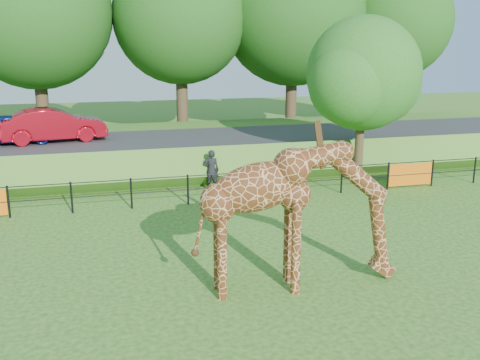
{
  "coord_description": "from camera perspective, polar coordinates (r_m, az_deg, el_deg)",
  "views": [
    {
      "loc": [
        -2.91,
        -10.34,
        5.63
      ],
      "look_at": [
        0.72,
        3.39,
        2.0
      ],
      "focal_mm": 40.0,
      "sensor_mm": 36.0,
      "label": 1
    }
  ],
  "objects": [
    {
      "name": "ground",
      "position": [
        12.13,
        0.83,
        -13.32
      ],
      "size": [
        90.0,
        90.0,
        0.0
      ],
      "primitive_type": "plane",
      "color": "#265515",
      "rests_on": "ground"
    },
    {
      "name": "perimeter_fence",
      "position": [
        19.25,
        -5.58,
        -1.03
      ],
      "size": [
        28.07,
        0.1,
        1.1
      ],
      "primitive_type": null,
      "color": "black",
      "rests_on": "ground"
    },
    {
      "name": "visitor",
      "position": [
        21.09,
        -3.06,
        1.08
      ],
      "size": [
        0.67,
        0.54,
        1.6
      ],
      "primitive_type": "imported",
      "rotation": [
        0.0,
        0.0,
        2.85
      ],
      "color": "black",
      "rests_on": "ground"
    },
    {
      "name": "road",
      "position": [
        24.88,
        -7.88,
        4.33
      ],
      "size": [
        40.0,
        5.0,
        0.12
      ],
      "primitive_type": "cube",
      "color": "#2D2D2F",
      "rests_on": "embankment"
    },
    {
      "name": "embankment",
      "position": [
        26.48,
        -8.23,
        3.35
      ],
      "size": [
        40.0,
        9.0,
        1.3
      ],
      "primitive_type": "cube",
      "color": "#265515",
      "rests_on": "ground"
    },
    {
      "name": "giraffe",
      "position": [
        12.45,
        6.31,
        -3.88
      ],
      "size": [
        4.96,
        1.2,
        3.51
      ],
      "primitive_type": null,
      "rotation": [
        0.0,
        0.0,
        -0.06
      ],
      "color": "#532911",
      "rests_on": "ground"
    },
    {
      "name": "bg_tree_line",
      "position": [
        32.73,
        -6.63,
        16.99
      ],
      "size": [
        37.3,
        8.8,
        11.82
      ],
      "color": "#342517",
      "rests_on": "ground"
    },
    {
      "name": "car_blue",
      "position": [
        25.17,
        -23.29,
        5.06
      ],
      "size": [
        3.96,
        1.86,
        1.31
      ],
      "primitive_type": "imported",
      "rotation": [
        0.0,
        0.0,
        1.65
      ],
      "color": "#13399F",
      "rests_on": "road"
    },
    {
      "name": "tree_east",
      "position": [
        22.61,
        13.16,
        10.55
      ],
      "size": [
        5.4,
        4.71,
        6.76
      ],
      "color": "#342517",
      "rests_on": "ground"
    },
    {
      "name": "car_red",
      "position": [
        24.99,
        -19.31,
        5.56
      ],
      "size": [
        4.69,
        2.28,
        1.48
      ],
      "primitive_type": "imported",
      "rotation": [
        0.0,
        0.0,
        1.74
      ],
      "color": "#9F0B19",
      "rests_on": "road"
    }
  ]
}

